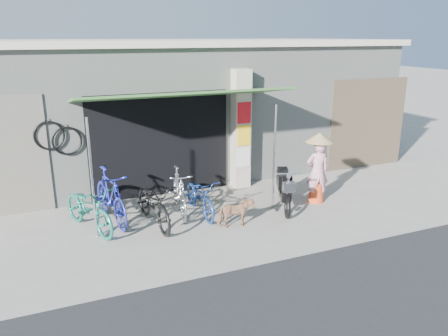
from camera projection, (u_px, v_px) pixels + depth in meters
name	position (u px, v px, depth m)	size (l,w,h in m)	color
ground	(251.00, 226.00, 9.00)	(80.00, 80.00, 0.00)	#9F9990
bicycle_shop	(177.00, 104.00, 12.96)	(12.30, 5.30, 3.66)	#979C95
shop_pillar	(240.00, 129.00, 11.04)	(0.42, 0.44, 3.00)	#B8AD9D
awning	(183.00, 97.00, 9.37)	(4.60, 1.88, 2.72)	#2F5B29
neighbour_right	(367.00, 124.00, 12.74)	(2.60, 0.06, 2.60)	brown
bike_teal	(89.00, 208.00, 8.69)	(0.63, 1.81, 0.95)	#1A7561
bike_blue	(110.00, 196.00, 9.07)	(0.54, 1.90, 1.14)	navy
bike_black	(154.00, 204.00, 8.93)	(0.63, 1.80, 0.95)	black
bike_silver	(179.00, 191.00, 9.52)	(0.48, 1.70, 1.02)	#B7B6BC
bike_navy	(200.00, 196.00, 9.49)	(0.57, 1.62, 0.85)	navy
street_dog	(236.00, 213.00, 8.86)	(0.34, 0.74, 0.62)	tan
moped	(284.00, 187.00, 9.92)	(0.87, 1.68, 1.01)	black
nun	(318.00, 168.00, 10.12)	(0.64, 0.64, 1.66)	#D28D9C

